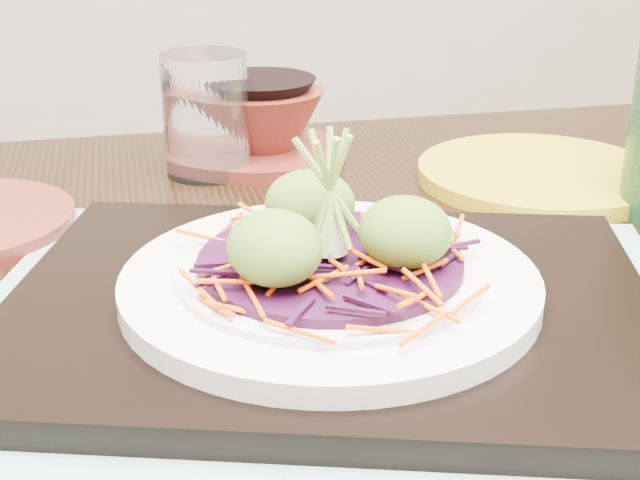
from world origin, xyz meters
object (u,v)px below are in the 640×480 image
object	(u,v)px
terracotta_bowl_set	(261,128)
yellow_plate	(540,174)
serving_tray	(330,306)
white_plate	(330,281)
water_glass	(206,115)
dining_table	(317,444)

from	to	relation	value
terracotta_bowl_set	yellow_plate	bearing A→B (deg)	-31.93
serving_tray	terracotta_bowl_set	size ratio (longest dim) A/B	1.88
white_plate	terracotta_bowl_set	distance (m)	0.34
serving_tray	water_glass	xyz separation A→B (m)	(-0.02, 0.31, 0.04)
yellow_plate	white_plate	bearing A→B (deg)	-142.22
white_plate	terracotta_bowl_set	bearing A→B (deg)	83.23
dining_table	terracotta_bowl_set	world-z (taller)	terracotta_bowl_set
dining_table	serving_tray	size ratio (longest dim) A/B	3.48
serving_tray	yellow_plate	bearing A→B (deg)	59.44
white_plate	yellow_plate	bearing A→B (deg)	37.78
white_plate	terracotta_bowl_set	xyz separation A→B (m)	(0.04, 0.34, 0.00)
serving_tray	white_plate	xyz separation A→B (m)	(0.00, -0.00, 0.02)
dining_table	water_glass	xyz separation A→B (m)	(-0.02, 0.29, 0.16)
white_plate	water_glass	distance (m)	0.31
terracotta_bowl_set	yellow_plate	world-z (taller)	terracotta_bowl_set
dining_table	yellow_plate	bearing A→B (deg)	38.21
dining_table	terracotta_bowl_set	size ratio (longest dim) A/B	6.56
dining_table	white_plate	size ratio (longest dim) A/B	5.35
dining_table	terracotta_bowl_set	xyz separation A→B (m)	(0.04, 0.31, 0.14)
dining_table	water_glass	bearing A→B (deg)	97.59
dining_table	water_glass	world-z (taller)	water_glass
dining_table	yellow_plate	size ratio (longest dim) A/B	6.22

